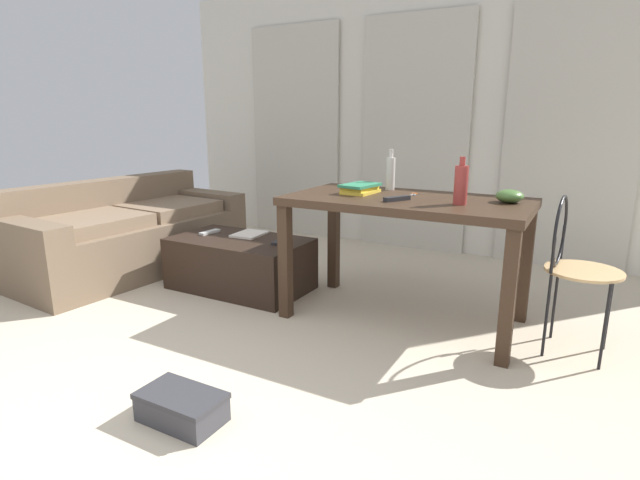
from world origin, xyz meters
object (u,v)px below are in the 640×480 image
tv_remote_on_table (397,199)px  magazine (249,234)px  coffee_table (240,264)px  book_stack (360,188)px  bottle_far (390,173)px  craft_table (406,215)px  shoebox (182,407)px  tv_remote_primary (279,241)px  scissors (414,194)px  couch (128,234)px  tv_remote_secondary (210,232)px  bottle_near (461,184)px  bowl (510,196)px  wire_chair (572,256)px

tv_remote_on_table → magazine: size_ratio=0.68×
coffee_table → magazine: magazine is taller
book_stack → tv_remote_on_table: bearing=-28.6°
bottle_far → tv_remote_on_table: bottle_far is taller
craft_table → magazine: 1.30m
shoebox → tv_remote_primary: bearing=108.4°
bottle_far → scissors: size_ratio=2.73×
tv_remote_on_table → bottle_far: bearing=145.4°
couch → tv_remote_secondary: (0.83, 0.08, 0.10)m
couch → book_stack: size_ratio=6.79×
shoebox → tv_remote_on_table: bearing=72.9°
bottle_near → book_stack: size_ratio=0.93×
coffee_table → book_stack: book_stack is taller
craft_table → bowl: (0.57, 0.12, 0.14)m
craft_table → book_stack: size_ratio=5.03×
couch → shoebox: (1.96, -1.41, -0.23)m
wire_chair → tv_remote_on_table: size_ratio=4.89×
coffee_table → craft_table: bearing=1.8°
scissors → magazine: 1.32m
coffee_table → tv_remote_primary: 0.38m
couch → craft_table: (2.40, 0.09, 0.38)m
wire_chair → bowl: 0.47m
bottle_far → wire_chair: bearing=-12.7°
coffee_table → wire_chair: 2.22m
bottle_near → shoebox: (-0.77, -1.42, -0.83)m
bottle_far → bowl: bearing=-10.8°
craft_table → bowl: bearing=11.6°
bowl → shoebox: size_ratio=0.42×
magazine → shoebox: bearing=-66.5°
book_stack → tv_remote_secondary: size_ratio=1.57×
couch → bottle_far: bearing=9.3°
scissors → shoebox: 1.86m
craft_table → bowl: 0.60m
tv_remote_on_table → book_stack: bearing=-179.5°
bowl → scissors: size_ratio=1.57×
tv_remote_secondary → magazine: tv_remote_secondary is taller
shoebox → tv_remote_secondary: bearing=127.1°
craft_table → bottle_far: bearing=128.8°
bottle_near → tv_remote_secondary: 1.97m
wire_chair → tv_remote_primary: wire_chair is taller
tv_remote_on_table → magazine: (-1.25, 0.22, -0.40)m
wire_chair → bottle_near: bottle_near is taller
bottle_near → bottle_far: bearing=147.6°
bottle_near → magazine: bottle_near is taller
tv_remote_primary → tv_remote_secondary: same height
wire_chair → shoebox: wire_chair is taller
couch → tv_remote_on_table: bearing=-1.0°
bottle_far → bowl: size_ratio=1.74×
book_stack → tv_remote_on_table: book_stack is taller
craft_table → tv_remote_primary: bearing=179.1°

